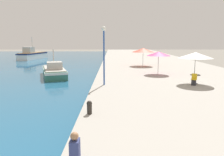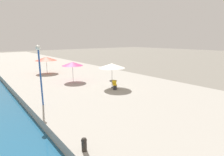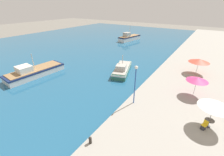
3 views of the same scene
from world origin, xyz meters
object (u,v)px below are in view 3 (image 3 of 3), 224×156
Objects in this scene: lamppost at (135,79)px; fishing_boat_far at (129,38)px; cafe_chair_left at (204,126)px; cafe_umbrella_pink at (215,105)px; fishing_boat_mid at (122,69)px; cafe_umbrella_white at (197,79)px; cafe_umbrella_striped at (199,61)px; cafe_table at (209,122)px; mooring_bollard at (90,140)px; fishing_boat_near at (34,71)px.

fishing_boat_far is at bearing 118.40° from lamppost.
cafe_chair_left is at bearing -1.82° from lamppost.
fishing_boat_mid is at bearing 151.55° from cafe_umbrella_pink.
fishing_boat_far is at bearing -25.49° from cafe_chair_left.
cafe_umbrella_striped is at bearing 94.36° from cafe_umbrella_white.
fishing_boat_far is 11.33× the size of cafe_table.
fishing_boat_mid is 15.95m from mooring_bollard.
fishing_boat_near is at bearing -175.66° from cafe_umbrella_pink.
lamppost is (17.18, -31.77, 2.80)m from fishing_boat_far.
cafe_umbrella_pink is at bearing -83.88° from cafe_chair_left.
fishing_boat_far is 39.74m from cafe_umbrella_pink.
fishing_boat_far reaches higher than cafe_chair_left.
fishing_boat_mid is 10.45m from lamppost.
lamppost is at bearing -110.50° from cafe_umbrella_striped.
cafe_umbrella_pink is 0.60× the size of lamppost.
cafe_table is at bearing -40.91° from fishing_boat_far.
cafe_umbrella_white is at bearing -37.96° from fishing_boat_far.
cafe_umbrella_white is at bearing 21.04° from fishing_boat_near.
fishing_boat_far is at bearing 139.93° from cafe_umbrella_striped.
mooring_bollard is (-7.54, -6.80, 0.02)m from cafe_chair_left.
fishing_boat_far is (0.54, 33.07, 0.20)m from fishing_boat_near.
mooring_bollard is 7.55m from lamppost.
lamppost is (-7.40, -0.60, 0.78)m from cafe_umbrella_pink.
fishing_boat_near is 1.29× the size of fishing_boat_mid.
cafe_umbrella_striped reaches higher than mooring_bollard.
cafe_umbrella_pink is at bearing -47.41° from fishing_boat_mid.
cafe_umbrella_white is (22.67, -26.03, 1.83)m from fishing_boat_far.
fishing_boat_far is at bearing 131.05° from cafe_umbrella_white.
cafe_umbrella_white is (11.57, -2.16, 2.15)m from fishing_boat_mid.
fishing_boat_mid is 11.97m from cafe_umbrella_white.
lamppost reaches higher than fishing_boat_near.
fishing_boat_mid is 9.21× the size of cafe_table.
cafe_chair_left is 10.15m from mooring_bollard.
cafe_chair_left is 1.39× the size of mooring_bollard.
fishing_boat_far reaches higher than fishing_boat_mid.
cafe_umbrella_white is at bearing -47.77° from cafe_chair_left.
lamppost reaches higher than cafe_umbrella_pink.
cafe_umbrella_pink is at bearing -78.88° from cafe_umbrella_striped.
lamppost is (-4.93, -13.18, 0.93)m from cafe_umbrella_striped.
cafe_umbrella_pink is 12.82m from cafe_umbrella_striped.
fishing_boat_near is at bearing -79.95° from fishing_boat_far.
cafe_umbrella_pink is (24.58, -31.17, 2.02)m from fishing_boat_far.
fishing_boat_far is 3.32× the size of cafe_umbrella_pink.
cafe_umbrella_striped is (-2.47, 12.58, -0.15)m from cafe_umbrella_pink.
fishing_boat_mid is 2.35× the size of cafe_umbrella_striped.
fishing_boat_far is 2.89× the size of cafe_umbrella_striped.
cafe_table is 1.22× the size of mooring_bollard.
fishing_boat_near reaches higher than cafe_umbrella_pink.
cafe_chair_left is 0.20× the size of lamppost.
fishing_boat_mid is 1.62× the size of lamppost.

